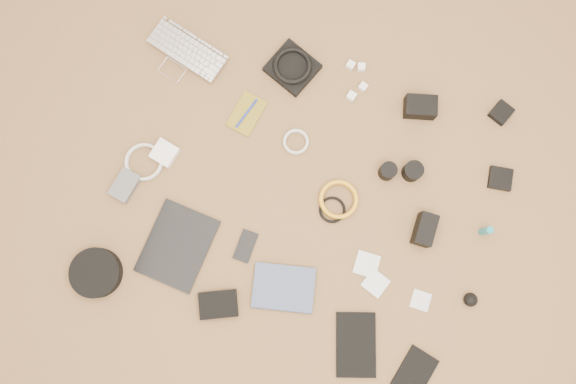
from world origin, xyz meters
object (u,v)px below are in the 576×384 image
(paperback, at_px, (281,311))
(headphone_case, at_px, (96,273))
(phone, at_px, (246,246))
(laptop, at_px, (181,59))
(dslr_camera, at_px, (420,107))
(tablet, at_px, (178,246))

(paperback, bearing_deg, headphone_case, 84.51)
(phone, distance_m, headphone_case, 0.52)
(laptop, height_order, dslr_camera, dslr_camera)
(tablet, height_order, paperback, paperback)
(laptop, xyz_separation_m, phone, (0.42, -0.59, -0.01))
(tablet, height_order, phone, tablet)
(phone, bearing_deg, dslr_camera, 58.57)
(headphone_case, bearing_deg, tablet, 34.23)
(laptop, xyz_separation_m, paperback, (0.60, -0.78, -0.00))
(paperback, bearing_deg, tablet, 64.43)
(dslr_camera, relative_size, headphone_case, 0.64)
(tablet, height_order, headphone_case, headphone_case)
(laptop, relative_size, tablet, 1.06)
(laptop, distance_m, paperback, 0.98)
(laptop, distance_m, phone, 0.73)
(dslr_camera, height_order, paperback, dslr_camera)
(phone, xyz_separation_m, paperback, (0.18, -0.18, 0.01))
(tablet, bearing_deg, laptop, 113.34)
(headphone_case, relative_size, paperback, 0.83)
(laptop, bearing_deg, headphone_case, -75.66)
(headphone_case, xyz_separation_m, paperback, (0.65, 0.04, -0.01))
(laptop, bearing_deg, tablet, -56.02)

